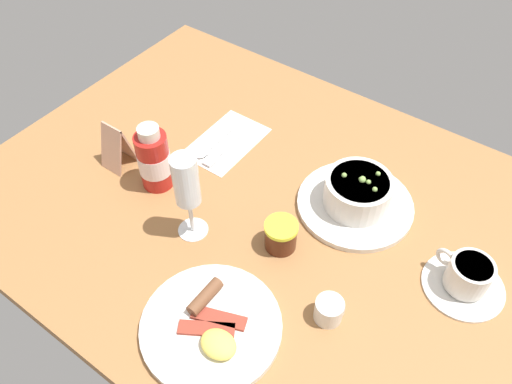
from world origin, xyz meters
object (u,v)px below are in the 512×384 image
Objects in this scene: breakfast_plate at (212,326)px; jam_jar at (281,235)px; coffee_cup at (467,277)px; creamer_jug at (329,310)px; menu_card at (116,145)px; sauce_bottle_red at (154,160)px; cutlery_setting at (225,142)px; wine_glass at (187,185)px; porridge_bowl at (357,195)px.

jam_jar is at bearing -89.04° from breakfast_plate.
coffee_cup is 2.46× the size of creamer_jug.
coffee_cup is at bearing -130.52° from creamer_jug.
creamer_jug is at bearing 174.02° from menu_card.
sauce_bottle_red is 0.64× the size of breakfast_plate.
sauce_bottle_red is (43.40, -6.13, 4.28)cm from creamer_jug.
coffee_cup is at bearing -168.20° from sauce_bottle_red.
coffee_cup is 1.37× the size of menu_card.
breakfast_plate is at bearing 125.22° from cutlery_setting.
wine_glass is 15.84cm from sauce_bottle_red.
menu_card is (39.57, -18.48, 4.12)cm from breakfast_plate.
coffee_cup is at bearing 175.05° from cutlery_setting.
creamer_jug is at bearing 49.48° from coffee_cup.
creamer_jug is 16.35cm from jam_jar.
cutlery_setting is at bearing -102.23° from sauce_bottle_red.
menu_card reaches higher than porridge_bowl.
sauce_bottle_red is at bearing 26.28° from porridge_bowl.
jam_jar is at bearing -177.22° from menu_card.
wine_glass is at bearing -41.35° from breakfast_plate.
menu_card reaches higher than coffee_cup.
creamer_jug is 0.30× the size of wine_glass.
porridge_bowl is at bearing -158.52° from menu_card.
menu_card is at bearing -25.03° from breakfast_plate.
cutlery_setting is 55.75cm from coffee_cup.
porridge_bowl reaches higher than cutlery_setting.
jam_jar is 0.60× the size of menu_card.
breakfast_plate is at bearing 147.02° from sauce_bottle_red.
cutlery_setting is 29.83cm from jam_jar.
jam_jar reaches higher than creamer_jug.
coffee_cup is 0.75× the size of wine_glass.
cutlery_setting is at bearing -32.06° from jam_jar.
menu_card is (10.33, 0.50, -1.45)cm from sauce_bottle_red.
cutlery_setting is 46.05cm from creamer_jug.
sauce_bottle_red reaches higher than cutlery_setting.
jam_jar is (-15.23, -6.68, -9.60)cm from wine_glass.
creamer_jug is at bearing 171.96° from sauce_bottle_red.
porridge_bowl is 39.79cm from sauce_bottle_red.
porridge_bowl is 0.98× the size of breakfast_plate.
porridge_bowl is at bearing -112.41° from jam_jar.
wine_glass reaches higher than breakfast_plate.
creamer_jug is 44.04cm from sauce_bottle_red.
sauce_bottle_red is 10.44cm from menu_card.
porridge_bowl reaches higher than creamer_jug.
sauce_bottle_red reaches higher than coffee_cup.
creamer_jug is at bearing 178.34° from wine_glass.
porridge_bowl is at bearing -153.72° from sauce_bottle_red.
coffee_cup is 0.96× the size of sauce_bottle_red.
sauce_bottle_red reaches higher than creamer_jug.
creamer_jug is at bearing 152.53° from jam_jar.
cutlery_setting is 27.44cm from wine_glass.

